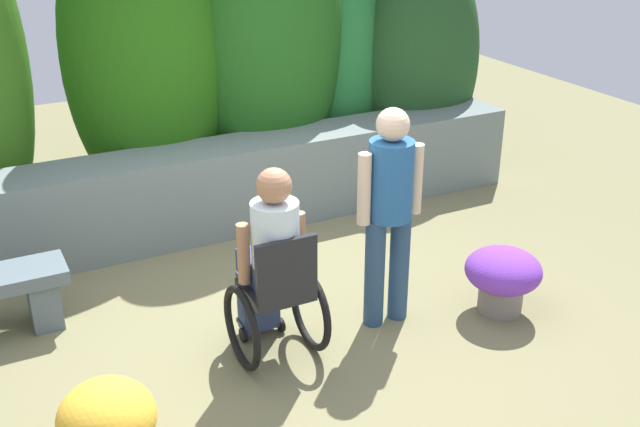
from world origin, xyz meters
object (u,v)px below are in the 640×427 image
at_px(person_standing_companion, 390,204).
at_px(flower_pot_terracotta_by_wall, 503,276).
at_px(person_in_wheelchair, 273,270).
at_px(flower_pot_purple_near, 108,425).

bearing_deg(person_standing_companion, flower_pot_terracotta_by_wall, -31.43).
distance_m(person_in_wheelchair, flower_pot_purple_near, 1.39).
bearing_deg(person_standing_companion, person_in_wheelchair, 168.44).
xyz_separation_m(person_in_wheelchair, person_standing_companion, (0.87, 0.02, 0.28)).
distance_m(person_in_wheelchair, flower_pot_terracotta_by_wall, 1.72).
relative_size(person_in_wheelchair, person_standing_companion, 0.85).
bearing_deg(person_in_wheelchair, flower_pot_terracotta_by_wall, -5.33).
bearing_deg(flower_pot_purple_near, person_in_wheelchair, 25.84).
xyz_separation_m(person_in_wheelchair, flower_pot_terracotta_by_wall, (1.67, -0.26, -0.33)).
bearing_deg(flower_pot_purple_near, person_standing_companion, 16.16).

